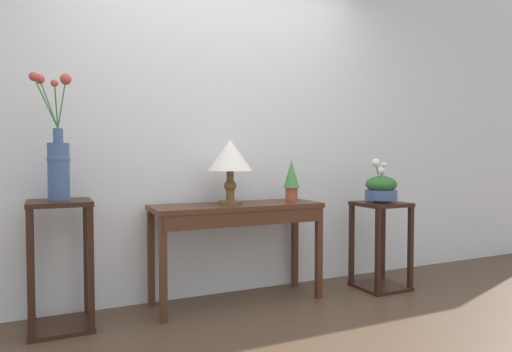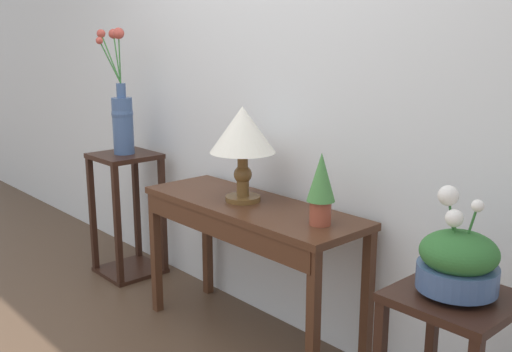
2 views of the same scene
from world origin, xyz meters
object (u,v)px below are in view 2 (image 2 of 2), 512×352
(potted_plant_on_console, at_px, (321,185))
(pedestal_stand_left, at_px, (128,214))
(flower_vase_tall_left, at_px, (122,114))
(planter_bowl_wide_right, at_px, (458,260))
(table_lamp, at_px, (243,134))
(console_table, at_px, (246,223))

(potted_plant_on_console, height_order, pedestal_stand_left, potted_plant_on_console)
(pedestal_stand_left, xyz_separation_m, flower_vase_tall_left, (-0.00, -0.00, 0.66))
(pedestal_stand_left, xyz_separation_m, planter_bowl_wide_right, (2.39, -0.16, 0.42))
(potted_plant_on_console, xyz_separation_m, planter_bowl_wide_right, (0.74, -0.17, -0.08))
(table_lamp, bearing_deg, pedestal_stand_left, -179.54)
(flower_vase_tall_left, height_order, planter_bowl_wide_right, flower_vase_tall_left)
(table_lamp, xyz_separation_m, flower_vase_tall_left, (-1.14, -0.01, -0.01))
(table_lamp, xyz_separation_m, pedestal_stand_left, (-1.14, -0.01, -0.66))
(table_lamp, relative_size, pedestal_stand_left, 0.58)
(table_lamp, relative_size, flower_vase_tall_left, 0.61)
(table_lamp, relative_size, potted_plant_on_console, 1.48)
(potted_plant_on_console, distance_m, pedestal_stand_left, 1.73)
(planter_bowl_wide_right, bearing_deg, console_table, 173.05)
(table_lamp, height_order, potted_plant_on_console, table_lamp)
(pedestal_stand_left, bearing_deg, potted_plant_on_console, 0.32)
(potted_plant_on_console, xyz_separation_m, flower_vase_tall_left, (-1.66, -0.01, 0.15))
(potted_plant_on_console, xyz_separation_m, pedestal_stand_left, (-1.65, -0.01, -0.50))
(flower_vase_tall_left, bearing_deg, table_lamp, 0.57)
(console_table, distance_m, flower_vase_tall_left, 1.27)
(potted_plant_on_console, height_order, planter_bowl_wide_right, planter_bowl_wide_right)
(console_table, xyz_separation_m, planter_bowl_wide_right, (1.19, -0.15, 0.19))
(console_table, height_order, planter_bowl_wide_right, planter_bowl_wide_right)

